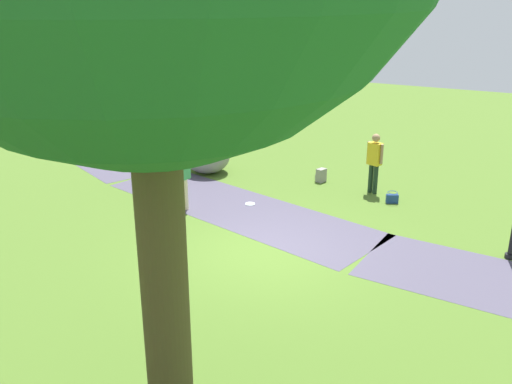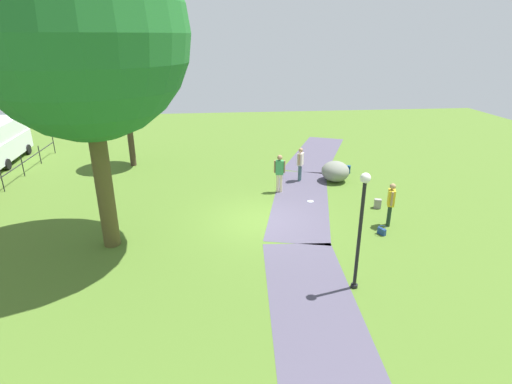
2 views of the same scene
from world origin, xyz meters
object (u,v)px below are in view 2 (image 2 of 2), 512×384
at_px(woman_with_handbag, 391,201).
at_px(lamp_post, 361,220).
at_px(passerby_on_path, 300,162).
at_px(spare_backpack_on_lawn, 378,204).
at_px(man_near_boulder, 280,171).
at_px(young_tree_near_path, 126,100).
at_px(backpack_by_boulder, 348,169).
at_px(frisbee_on_grass, 310,201).
at_px(large_shade_tree, 82,34).
at_px(lawn_boulder, 335,171).
at_px(handbag_on_grass, 382,231).

bearing_deg(woman_with_handbag, lamp_post, 145.20).
distance_m(passerby_on_path, spare_backpack_on_lawn, 4.57).
xyz_separation_m(man_near_boulder, spare_backpack_on_lawn, (-2.30, -3.82, -0.85)).
bearing_deg(woman_with_handbag, young_tree_near_path, 51.27).
bearing_deg(backpack_by_boulder, frisbee_on_grass, 141.90).
xyz_separation_m(large_shade_tree, man_near_boulder, (4.35, -6.58, -5.78)).
distance_m(young_tree_near_path, backpack_by_boulder, 12.29).
xyz_separation_m(large_shade_tree, spare_backpack_on_lawn, (2.05, -10.40, -6.63)).
bearing_deg(man_near_boulder, frisbee_on_grass, -138.13).
distance_m(lamp_post, lawn_boulder, 9.33).
relative_size(lawn_boulder, spare_backpack_on_lawn, 4.09).
distance_m(woman_with_handbag, frisbee_on_grass, 3.69).
xyz_separation_m(lamp_post, woman_with_handbag, (3.80, -2.64, -1.17)).
relative_size(lamp_post, lawn_boulder, 2.13).
height_order(lawn_boulder, passerby_on_path, passerby_on_path).
height_order(handbag_on_grass, spare_backpack_on_lawn, spare_backpack_on_lawn).
distance_m(large_shade_tree, lawn_boulder, 12.76).
bearing_deg(large_shade_tree, man_near_boulder, -56.52).
bearing_deg(passerby_on_path, man_near_boulder, 138.13).
bearing_deg(frisbee_on_grass, spare_backpack_on_lawn, -110.43).
height_order(lawn_boulder, woman_with_handbag, woman_with_handbag).
distance_m(large_shade_tree, handbag_on_grass, 11.71).
relative_size(handbag_on_grass, backpack_by_boulder, 0.91).
relative_size(lamp_post, spare_backpack_on_lawn, 8.72).
height_order(young_tree_near_path, frisbee_on_grass, young_tree_near_path).
relative_size(young_tree_near_path, lawn_boulder, 3.09).
xyz_separation_m(large_shade_tree, lamp_post, (-3.39, -7.52, -4.66)).
height_order(lamp_post, man_near_boulder, lamp_post).
bearing_deg(young_tree_near_path, man_near_boulder, -123.36).
bearing_deg(lawn_boulder, backpack_by_boulder, -41.94).
height_order(passerby_on_path, backpack_by_boulder, passerby_on_path).
bearing_deg(handbag_on_grass, backpack_by_boulder, -8.27).
relative_size(handbag_on_grass, spare_backpack_on_lawn, 0.91).
height_order(young_tree_near_path, passerby_on_path, young_tree_near_path).
relative_size(young_tree_near_path, woman_with_handbag, 2.96).
height_order(lamp_post, handbag_on_grass, lamp_post).
xyz_separation_m(young_tree_near_path, frisbee_on_grass, (-6.23, -8.64, -3.63)).
height_order(young_tree_near_path, lamp_post, young_tree_near_path).
bearing_deg(woman_with_handbag, handbag_on_grass, 142.38).
distance_m(lawn_boulder, woman_with_handbag, 5.19).
bearing_deg(spare_backpack_on_lawn, backpack_by_boulder, -2.87).
distance_m(large_shade_tree, man_near_boulder, 9.78).
distance_m(lamp_post, backpack_by_boulder, 10.75).
relative_size(large_shade_tree, lamp_post, 2.86).
distance_m(lamp_post, passerby_on_path, 9.24).
relative_size(large_shade_tree, man_near_boulder, 5.60).
bearing_deg(man_near_boulder, spare_backpack_on_lawn, -121.05).
distance_m(backpack_by_boulder, frisbee_on_grass, 4.66).
bearing_deg(woman_with_handbag, man_near_boulder, 42.24).
xyz_separation_m(lawn_boulder, woman_with_handbag, (-5.14, -0.57, 0.49)).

